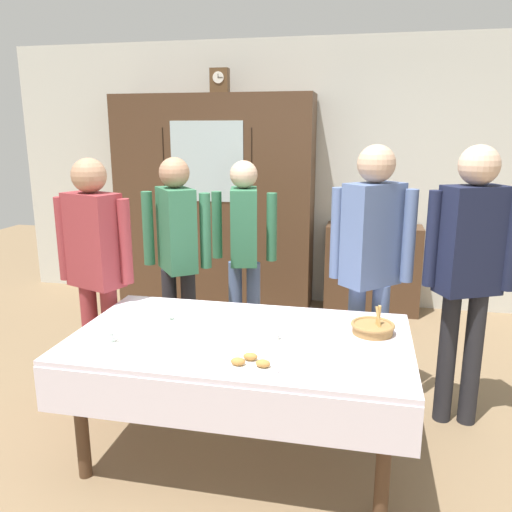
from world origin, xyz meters
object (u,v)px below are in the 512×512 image
Objects in this scene: mantel_clock at (220,81)px; pastry_plate at (251,365)px; tea_cup_near_right at (107,338)px; spoon_far_right at (137,308)px; person_near_right_end at (244,241)px; bookshelf_low at (372,269)px; person_behind_table_right at (372,253)px; book_stack at (375,221)px; tea_cup_mid_left at (165,317)px; person_beside_shelf at (470,260)px; dining_table at (239,353)px; tea_cup_center at (272,335)px; spoon_back_edge at (201,326)px; person_by_cabinet at (177,245)px; bread_basket at (373,327)px; person_behind_table_left at (95,258)px; wall_cabinet at (214,202)px.

mantel_clock reaches higher than pastry_plate.
spoon_far_right is (-0.08, 0.53, -0.02)m from tea_cup_near_right.
person_near_right_end reaches higher than tea_cup_near_right.
bookshelf_low is at bearing 51.82° from person_near_right_end.
spoon_far_right is 1.52m from person_behind_table_right.
book_stack is 1.64× the size of tea_cup_mid_left.
mantel_clock is 3.20m from tea_cup_near_right.
book_stack is 0.12× the size of person_beside_shelf.
dining_table is 2.75m from bookshelf_low.
tea_cup_mid_left is 0.08× the size of person_near_right_end.
tea_cup_center is at bearing -149.31° from person_beside_shelf.
spoon_back_edge is at bearing -77.10° from mantel_clock.
dining_table is at bearing 17.71° from tea_cup_near_right.
person_by_cabinet is (-0.70, 0.96, 0.36)m from dining_table.
bookshelf_low reaches higher than dining_table.
person_beside_shelf is 1.07× the size of person_by_cabinet.
book_stack reaches higher than tea_cup_near_right.
bread_basket is at bearing -57.31° from mantel_clock.
spoon_back_edge reaches higher than dining_table.
mantel_clock is 0.15× the size of person_by_cabinet.
dining_table is 1.11× the size of person_behind_table_left.
person_behind_table_left reaches higher than spoon_back_edge.
spoon_far_right is at bearing -122.44° from book_stack.
person_beside_shelf is (1.07, 0.64, 0.31)m from tea_cup_center.
person_near_right_end reaches higher than spoon_back_edge.
tea_cup_mid_left is 1.00× the size of tea_cup_center.
spoon_back_edge is (-0.25, 0.11, 0.09)m from dining_table.
wall_cabinet is 2.59m from spoon_back_edge.
spoon_back_edge is at bearing -62.03° from person_by_cabinet.
bread_basket reaches higher than tea_cup_center.
person_behind_table_right is (1.43, 0.39, 0.34)m from spoon_far_right.
tea_cup_near_right is at bearing 171.31° from pastry_plate.
book_stack is at bearing 57.56° from spoon_far_right.
spoon_back_edge is (-0.99, -2.53, 0.28)m from bookshelf_low.
bread_basket is 1.45m from spoon_far_right.
tea_cup_center reaches higher than pastry_plate.
person_behind_table_left reaches higher than person_by_cabinet.
mantel_clock is 0.86× the size of pastry_plate.
book_stack is 0.13× the size of person_behind_table_left.
person_near_right_end reaches higher than tea_cup_center.
book_stack is at bearing 78.67° from pastry_plate.
pastry_plate reaches higher than spoon_back_edge.
tea_cup_near_right is 1.09× the size of spoon_far_right.
person_behind_table_left is at bearing 153.59° from tea_cup_mid_left.
pastry_plate is 2.35× the size of spoon_far_right.
bread_basket is 0.15× the size of person_near_right_end.
tea_cup_near_right is 0.08× the size of person_near_right_end.
pastry_plate is at bearing -71.87° from mantel_clock.
mantel_clock is 0.14× the size of person_beside_shelf.
pastry_plate is 1.52m from person_beside_shelf.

